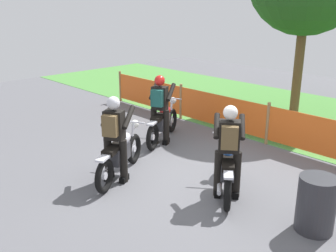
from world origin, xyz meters
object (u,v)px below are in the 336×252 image
object	(u,v)px
motorcycle_trailing	(120,154)
motorcycle_third	(227,168)
rider_trailing	(115,135)
motorcycle_lead	(163,122)
rider_lead	(160,106)
spare_drum	(316,204)
rider_third	(229,147)

from	to	relation	value
motorcycle_trailing	motorcycle_third	world-z (taller)	motorcycle_trailing
motorcycle_trailing	rider_trailing	world-z (taller)	rider_trailing
motorcycle_third	motorcycle_lead	bearing A→B (deg)	31.46
rider_lead	spare_drum	size ratio (longest dim) A/B	1.92
rider_third	spare_drum	distance (m)	1.67
motorcycle_third	spare_drum	bearing A→B (deg)	-130.53
motorcycle_third	rider_third	xyz separation A→B (m)	(0.14, -0.17, 0.49)
rider_lead	spare_drum	bearing A→B (deg)	-128.07
spare_drum	rider_lead	bearing A→B (deg)	168.97
rider_trailing	motorcycle_third	bearing A→B (deg)	-84.03
motorcycle_third	rider_lead	xyz separation A→B (m)	(-2.69, 0.81, 0.49)
motorcycle_trailing	rider_lead	size ratio (longest dim) A/B	1.10
rider_third	spare_drum	xyz separation A→B (m)	(1.59, 0.11, -0.51)
motorcycle_lead	motorcycle_trailing	xyz separation A→B (m)	(0.94, -2.03, 0.01)
motorcycle_third	spare_drum	size ratio (longest dim) A/B	1.84
motorcycle_third	spare_drum	xyz separation A→B (m)	(1.73, -0.05, -0.02)
motorcycle_lead	rider_lead	xyz separation A→B (m)	(0.10, -0.20, 0.48)
motorcycle_lead	motorcycle_third	world-z (taller)	motorcycle_lead
rider_trailing	rider_lead	bearing A→B (deg)	-3.97
motorcycle_lead	spare_drum	world-z (taller)	motorcycle_lead
rider_lead	rider_trailing	world-z (taller)	same
motorcycle_lead	motorcycle_trailing	distance (m)	2.23
motorcycle_trailing	motorcycle_third	bearing A→B (deg)	-90.07
motorcycle_trailing	rider_lead	distance (m)	2.07
motorcycle_third	rider_third	world-z (taller)	rider_third
rider_third	motorcycle_lead	bearing A→B (deg)	29.44
motorcycle_third	rider_third	size ratio (longest dim) A/B	0.96
rider_third	spare_drum	world-z (taller)	rider_third
motorcycle_lead	motorcycle_third	distance (m)	2.97
rider_lead	rider_third	bearing A→B (deg)	-136.08
motorcycle_trailing	rider_lead	world-z (taller)	rider_lead
rider_trailing	spare_drum	world-z (taller)	rider_trailing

